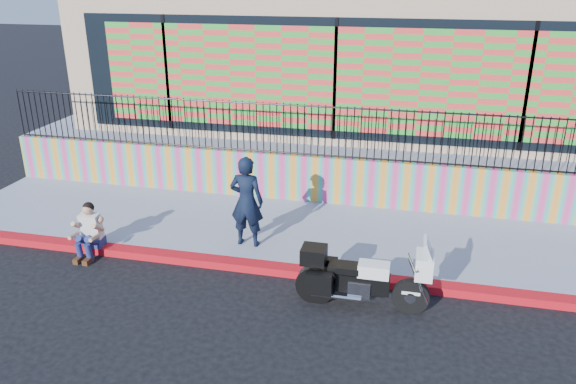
% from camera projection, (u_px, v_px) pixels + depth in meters
% --- Properties ---
extents(ground, '(90.00, 90.00, 0.00)m').
position_uv_depth(ground, '(297.00, 275.00, 10.31)').
color(ground, black).
rests_on(ground, ground).
extents(red_curb, '(16.00, 0.30, 0.15)m').
position_uv_depth(red_curb, '(297.00, 271.00, 10.28)').
color(red_curb, '#AF0C14').
rests_on(red_curb, ground).
extents(sidewalk, '(16.00, 3.00, 0.15)m').
position_uv_depth(sidewalk, '(313.00, 233.00, 11.78)').
color(sidewalk, '#8E97AB').
rests_on(sidewalk, ground).
extents(mural_wall, '(16.00, 0.20, 1.10)m').
position_uv_depth(mural_wall, '(327.00, 180.00, 13.00)').
color(mural_wall, '#D93981').
rests_on(mural_wall, sidewalk).
extents(metal_fence, '(15.80, 0.04, 1.20)m').
position_uv_depth(metal_fence, '(328.00, 132.00, 12.58)').
color(metal_fence, black).
rests_on(metal_fence, mural_wall).
extents(elevated_platform, '(16.00, 10.00, 1.25)m').
position_uv_depth(elevated_platform, '(353.00, 127.00, 17.65)').
color(elevated_platform, '#8E97AB').
rests_on(elevated_platform, ground).
extents(storefront_building, '(14.00, 8.06, 4.00)m').
position_uv_depth(storefront_building, '(356.00, 43.00, 16.49)').
color(storefront_building, tan).
rests_on(storefront_building, elevated_platform).
extents(police_motorcycle, '(2.16, 0.71, 1.34)m').
position_uv_depth(police_motorcycle, '(361.00, 276.00, 9.15)').
color(police_motorcycle, black).
rests_on(police_motorcycle, ground).
extents(police_officer, '(0.67, 0.44, 1.82)m').
position_uv_depth(police_officer, '(247.00, 202.00, 10.83)').
color(police_officer, black).
rests_on(police_officer, sidewalk).
extents(seated_man, '(0.54, 0.71, 1.06)m').
position_uv_depth(seated_man, '(88.00, 236.00, 10.82)').
color(seated_man, navy).
rests_on(seated_man, ground).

